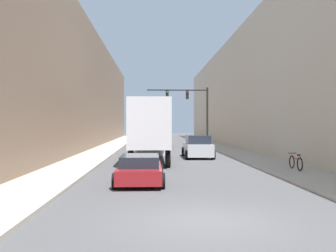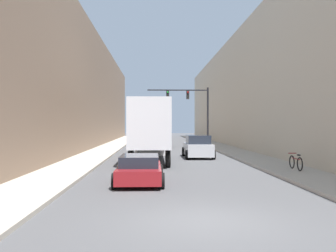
% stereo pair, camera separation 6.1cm
% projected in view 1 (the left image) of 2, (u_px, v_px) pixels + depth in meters
% --- Properties ---
extents(ground_plane, '(200.00, 200.00, 0.00)m').
position_uv_depth(ground_plane, '(205.00, 221.00, 9.86)').
color(ground_plane, '#4C4C4F').
extents(sidewalk_right, '(2.80, 80.00, 0.15)m').
position_uv_depth(sidewalk_right, '(222.00, 148.00, 40.08)').
color(sidewalk_right, '#B2A899').
rests_on(sidewalk_right, ground).
extents(sidewalk_left, '(2.80, 80.00, 0.15)m').
position_uv_depth(sidewalk_left, '(109.00, 148.00, 39.58)').
color(sidewalk_left, '#B2A899').
rests_on(sidewalk_left, ground).
extents(building_right, '(6.00, 80.00, 12.49)m').
position_uv_depth(building_right, '(262.00, 90.00, 40.23)').
color(building_right, beige).
rests_on(building_right, ground).
extents(building_left, '(6.00, 80.00, 12.63)m').
position_uv_depth(building_left, '(67.00, 89.00, 39.38)').
color(building_left, '#846B56').
rests_on(building_left, ground).
extents(semi_truck, '(2.54, 12.14, 4.12)m').
position_uv_depth(semi_truck, '(150.00, 128.00, 26.81)').
color(semi_truck, silver).
rests_on(semi_truck, ground).
extents(sedan_car, '(2.08, 4.36, 1.22)m').
position_uv_depth(sedan_car, '(140.00, 169.00, 16.27)').
color(sedan_car, maroon).
rests_on(sedan_car, ground).
extents(suv_car, '(2.16, 4.50, 1.74)m').
position_uv_depth(suv_car, '(198.00, 147.00, 28.70)').
color(suv_car, '#B7B7BC').
rests_on(suv_car, ground).
extents(traffic_signal_gantry, '(6.57, 0.35, 6.52)m').
position_uv_depth(traffic_signal_gantry, '(193.00, 106.00, 40.00)').
color(traffic_signal_gantry, black).
rests_on(traffic_signal_gantry, ground).
extents(parked_bicycle, '(0.44, 1.82, 0.86)m').
position_uv_depth(parked_bicycle, '(296.00, 163.00, 19.80)').
color(parked_bicycle, black).
rests_on(parked_bicycle, sidewalk_right).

